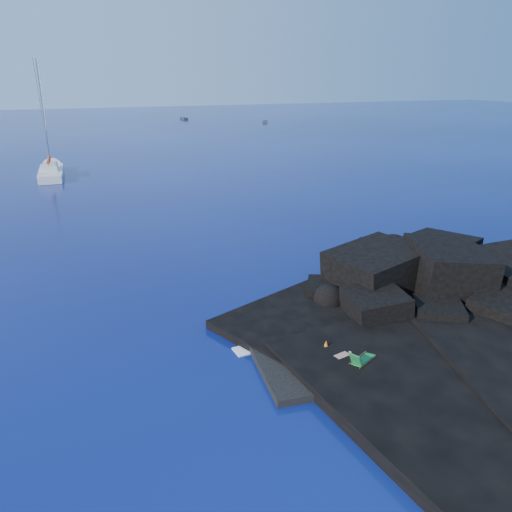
{
  "coord_description": "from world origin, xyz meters",
  "views": [
    {
      "loc": [
        -7.02,
        -17.58,
        12.9
      ],
      "look_at": [
        3.76,
        10.17,
        2.0
      ],
      "focal_mm": 35.0,
      "sensor_mm": 36.0,
      "label": 1
    }
  ],
  "objects": [
    {
      "name": "beach",
      "position": [
        4.5,
        0.5,
        0.0
      ],
      "size": [
        9.08,
        6.86,
        0.7
      ],
      "primitive_type": "cube",
      "rotation": [
        0.0,
        0.0,
        -0.1
      ],
      "color": "black",
      "rests_on": "ground"
    },
    {
      "name": "distant_boat_b",
      "position": [
        47.78,
        116.51,
        0.0
      ],
      "size": [
        2.71,
        4.13,
        0.53
      ],
      "primitive_type": "cube",
      "rotation": [
        0.0,
        0.0,
        -0.41
      ],
      "color": "#2C2B31",
      "rests_on": "ground"
    },
    {
      "name": "marker_cone",
      "position": [
        3.69,
        0.74,
        0.64
      ],
      "size": [
        0.43,
        0.43,
        0.57
      ],
      "primitive_type": "cone",
      "rotation": [
        0.0,
        0.0,
        0.15
      ],
      "color": "orange",
      "rests_on": "beach"
    },
    {
      "name": "sailboat",
      "position": [
        -8.51,
        53.88,
        0.0
      ],
      "size": [
        3.36,
        14.19,
        14.79
      ],
      "primitive_type": null,
      "rotation": [
        0.0,
        0.0,
        -0.03
      ],
      "color": "silver",
      "rests_on": "ground"
    },
    {
      "name": "sunbather",
      "position": [
        3.99,
        -0.27,
        0.53
      ],
      "size": [
        1.68,
        0.84,
        0.27
      ],
      "primitive_type": null,
      "rotation": [
        0.0,
        0.0,
        0.22
      ],
      "color": "tan",
      "rests_on": "towel"
    },
    {
      "name": "headland",
      "position": [
        13.0,
        3.0,
        0.0
      ],
      "size": [
        24.0,
        24.0,
        3.6
      ],
      "primitive_type": null,
      "color": "black",
      "rests_on": "ground"
    },
    {
      "name": "towel",
      "position": [
        3.99,
        -0.27,
        0.37
      ],
      "size": [
        1.82,
        1.15,
        0.04
      ],
      "primitive_type": "cube",
      "rotation": [
        0.0,
        0.0,
        0.22
      ],
      "color": "silver",
      "rests_on": "beach"
    },
    {
      "name": "distant_boat_a",
      "position": [
        28.92,
        134.91,
        0.0
      ],
      "size": [
        1.58,
        4.23,
        0.55
      ],
      "primitive_type": "cube",
      "rotation": [
        0.0,
        0.0,
        0.07
      ],
      "color": "#29292E",
      "rests_on": "ground"
    },
    {
      "name": "ground",
      "position": [
        0.0,
        0.0,
        0.0
      ],
      "size": [
        400.0,
        400.0,
        0.0
      ],
      "primitive_type": "plane",
      "color": "#030839",
      "rests_on": "ground"
    },
    {
      "name": "surf_foam",
      "position": [
        5.0,
        5.0,
        0.0
      ],
      "size": [
        10.0,
        8.0,
        0.06
      ],
      "primitive_type": null,
      "color": "white",
      "rests_on": "ground"
    },
    {
      "name": "deck_chair",
      "position": [
        4.65,
        -1.0,
        0.86
      ],
      "size": [
        1.63,
        1.24,
        1.03
      ],
      "primitive_type": null,
      "rotation": [
        0.0,
        0.0,
        0.45
      ],
      "color": "#186E31",
      "rests_on": "beach"
    }
  ]
}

